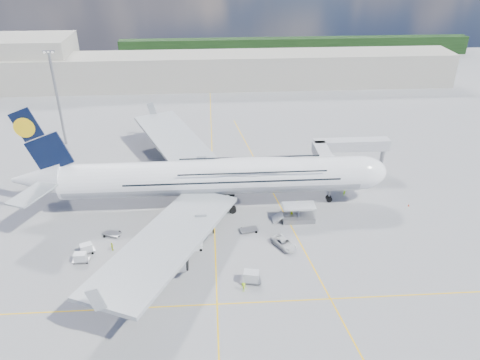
{
  "coord_description": "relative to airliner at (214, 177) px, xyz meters",
  "views": [
    {
      "loc": [
        -0.08,
        -75.74,
        52.63
      ],
      "look_at": [
        5.52,
        8.0,
        7.03
      ],
      "focal_mm": 35.0,
      "sensor_mm": 36.0,
      "label": 1
    }
  ],
  "objects": [
    {
      "name": "dolly_row_a",
      "position": [
        -24.2,
        -17.74,
        -5.88
      ],
      "size": [
        2.92,
        1.58,
        1.84
      ],
      "rotation": [
        0.0,
        0.0,
        0.01
      ],
      "color": "gray",
      "rests_on": "ground"
    },
    {
      "name": "airliner",
      "position": [
        0.0,
        0.0,
        0.0
      ],
      "size": [
        77.26,
        79.15,
        23.71
      ],
      "color": "white",
      "rests_on": "ground"
    },
    {
      "name": "cone_wing_right_inner",
      "position": [
        -9.86,
        -10.07,
        -6.62
      ],
      "size": [
        0.4,
        0.4,
        0.51
      ],
      "color": "#FB380D",
      "rests_on": "ground"
    },
    {
      "name": "taxi_line_cross",
      "position": [
        -0.26,
        -30.0,
        -6.86
      ],
      "size": [
        120.0,
        0.25,
        0.01
      ],
      "primitive_type": "cube",
      "color": "yellow",
      "rests_on": "ground"
    },
    {
      "name": "catering_truck_outer",
      "position": [
        -10.01,
        28.9,
        -4.98
      ],
      "size": [
        7.34,
        4.67,
        4.07
      ],
      "rotation": [
        0.0,
        0.0,
        -0.37
      ],
      "color": "gray",
      "rests_on": "ground"
    },
    {
      "name": "cargo_loader",
      "position": [
        16.56,
        -7.11,
        -5.62
      ],
      "size": [
        8.53,
        3.2,
        3.67
      ],
      "color": "silver",
      "rests_on": "ground"
    },
    {
      "name": "cone_tail",
      "position": [
        -27.52,
        6.59,
        -6.61
      ],
      "size": [
        0.42,
        0.42,
        0.54
      ],
      "color": "#FB380D",
      "rests_on": "ground"
    },
    {
      "name": "crew_loader",
      "position": [
        17.4,
        -2.3,
        -6.0
      ],
      "size": [
        1.0,
        0.87,
        1.74
      ],
      "primitive_type": "imported",
      "rotation": [
        0.0,
        0.0,
        -0.29
      ],
      "color": "#B6FF1A",
      "rests_on": "ground"
    },
    {
      "name": "baggage_tug",
      "position": [
        -3.82,
        -15.53,
        -6.16
      ],
      "size": [
        2.6,
        1.25,
        1.61
      ],
      "rotation": [
        0.0,
        0.0,
        0.02
      ],
      "color": "white",
      "rests_on": "ground"
    },
    {
      "name": "cone_wing_right_outer",
      "position": [
        -5.37,
        -17.17,
        -6.63
      ],
      "size": [
        0.39,
        0.39,
        0.5
      ],
      "color": "#FB380D",
      "rests_on": "ground"
    },
    {
      "name": "dolly_nose_far",
      "position": [
        5.56,
        -25.13,
        -5.71
      ],
      "size": [
        3.69,
        2.43,
        2.16
      ],
      "rotation": [
        0.0,
        0.0,
        -0.19
      ],
      "color": "gray",
      "rests_on": "ground"
    },
    {
      "name": "service_van",
      "position": [
        12.55,
        -15.64,
        -6.09
      ],
      "size": [
        5.02,
        6.13,
        1.55
      ],
      "primitive_type": "imported",
      "rotation": [
        0.0,
        0.0,
        0.52
      ],
      "color": "silver",
      "rests_on": "ground"
    },
    {
      "name": "ground",
      "position": [
        -0.26,
        -10.0,
        -6.87
      ],
      "size": [
        300.0,
        300.0,
        0.0
      ],
      "primitive_type": "plane",
      "color": "gray",
      "rests_on": "ground"
    },
    {
      "name": "crew_wing",
      "position": [
        -19.2,
        -14.67,
        -6.03
      ],
      "size": [
        0.46,
        1.0,
        1.67
      ],
      "primitive_type": "imported",
      "rotation": [
        0.0,
        0.0,
        1.51
      ],
      "color": "#CFE518",
      "rests_on": "ground"
    },
    {
      "name": "crew_nose",
      "position": [
        28.76,
        2.2,
        -5.88
      ],
      "size": [
        0.86,
        0.82,
        1.97
      ],
      "primitive_type": "imported",
      "rotation": [
        0.0,
        0.0,
        0.69
      ],
      "color": "#97EB18",
      "rests_on": "ground"
    },
    {
      "name": "cone_nose",
      "position": [
        41.34,
        -3.16,
        -6.63
      ],
      "size": [
        0.39,
        0.39,
        0.49
      ],
      "color": "#FB380D",
      "rests_on": "ground"
    },
    {
      "name": "dolly_row_c",
      "position": [
        -10.57,
        -22.8,
        -6.51
      ],
      "size": [
        3.48,
        2.37,
        0.47
      ],
      "rotation": [
        0.0,
        0.0,
        0.23
      ],
      "color": "gray",
      "rests_on": "ground"
    },
    {
      "name": "jet_bridge",
      "position": [
        29.55,
        10.94,
        -0.02
      ],
      "size": [
        18.8,
        12.1,
        8.5
      ],
      "color": "#B7B7BC",
      "rests_on": "ground"
    },
    {
      "name": "catering_truck_inner",
      "position": [
        -6.86,
        12.59,
        -4.73
      ],
      "size": [
        7.72,
        3.27,
        4.54
      ],
      "rotation": [
        0.0,
        0.0,
        0.07
      ],
      "color": "gray",
      "rests_on": "ground"
    },
    {
      "name": "hangar",
      "position": [
        -70.26,
        90.0,
        2.13
      ],
      "size": [
        40.0,
        22.0,
        18.0
      ],
      "primitive_type": "cube",
      "color": "#B2AD9E",
      "rests_on": "ground"
    },
    {
      "name": "dolly_row_b",
      "position": [
        -20.15,
        -9.81,
        -6.49
      ],
      "size": [
        3.8,
        2.98,
        0.49
      ],
      "rotation": [
        0.0,
        0.0,
        -0.41
      ],
      "color": "gray",
      "rests_on": "ground"
    },
    {
      "name": "cone_wing_left_inner",
      "position": [
        -0.47,
        21.6,
        -6.58
      ],
      "size": [
        0.48,
        0.48,
        0.61
      ],
      "color": "#FB380D",
      "rests_on": "ground"
    },
    {
      "name": "crew_tug",
      "position": [
        4.15,
        -27.32,
        -5.98
      ],
      "size": [
        1.26,
        0.9,
        1.77
      ],
      "primitive_type": "imported",
      "rotation": [
        0.0,
        0.0,
        -0.23
      ],
      "color": "#A7DF17",
      "rests_on": "ground"
    },
    {
      "name": "terminal",
      "position": [
        -0.26,
        85.0,
        -0.87
      ],
      "size": [
        180.0,
        16.0,
        12.0
      ],
      "primitive_type": "cube",
      "color": "#B2AD9E",
      "rests_on": "ground"
    },
    {
      "name": "dolly_nose_near",
      "position": [
        6.45,
        -10.26,
        -6.48
      ],
      "size": [
        3.73,
        2.47,
        0.5
      ],
      "rotation": [
        0.0,
        0.0,
        0.2
      ],
      "color": "gray",
      "rests_on": "ground"
    },
    {
      "name": "tree_line",
      "position": [
        39.74,
        130.0,
        -2.87
      ],
      "size": [
        160.0,
        6.0,
        8.0
      ],
      "primitive_type": "cube",
      "color": "#193814",
      "rests_on": "ground"
    },
    {
      "name": "taxi_line_main",
      "position": [
        -0.26,
        -10.0,
        -6.86
      ],
      "size": [
        0.25,
        220.0,
        0.01
      ],
      "primitive_type": "cube",
      "color": "yellow",
      "rests_on": "ground"
    },
    {
      "name": "cone_wing_left_outer",
      "position": [
        -8.34,
        30.97,
        -6.57
      ],
      "size": [
        0.49,
        0.49,
        0.62
      ],
      "color": "#FB380D",
      "rests_on": "ground"
    },
    {
      "name": "taxi_line_diag",
      "position": [
        13.74,
        -0.0,
        -6.86
      ],
      "size": [
        14.16,
        99.06,
        0.01
      ],
      "primitive_type": "cube",
      "rotation": [
        0.0,
        0.0,
        0.14
      ],
      "color": "yellow",
      "rests_on": "ground"
    },
    {
      "name": "dolly_back",
      "position": [
        -23.76,
        -15.06,
        -5.88
      ],
      "size": [
        3.27,
        2.59,
        1.83
      ],
      "rotation": [
        0.0,
        0.0,
        0.42
      ],
      "color": "gray",
      "rests_on": "ground"
    },
    {
      "name": "light_mast",
      "position": [
        -40.26,
        35.0,
        6.34
      ],
      "size": [
        3.0,
        0.7,
        25.5
      ],
      "color": "gray",
      "rests_on": "ground"
    },
    {
      "name": "crew_van",
      "position": [
        15.53,
        -6.18,
        -5.97
      ],
      "size": [
        0.96,
        1.05,
        1.8
      ],
      "primitive_type": "imported",
      "rotation": [
        0.0,
        0.0,
        2.15
      ],
      "color": "#E2FF1A",
      "rests_on": "ground"
    }
  ]
}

